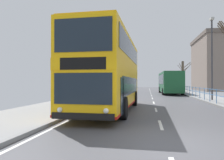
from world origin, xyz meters
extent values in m
cube|color=#4A4A4F|center=(0.00, 0.00, -0.03)|extent=(8.40, 140.00, 0.06)
cube|color=silver|center=(0.00, 2.60, 0.00)|extent=(0.12, 2.00, 0.00)
cube|color=silver|center=(0.00, 7.40, 0.00)|extent=(0.12, 2.00, 0.00)
cube|color=silver|center=(0.00, 12.20, 0.00)|extent=(0.12, 2.00, 0.00)
cube|color=silver|center=(0.00, 17.00, 0.00)|extent=(0.12, 2.00, 0.00)
cube|color=silver|center=(0.00, 21.80, 0.00)|extent=(0.12, 2.00, 0.00)
cube|color=silver|center=(0.00, 26.60, 0.00)|extent=(0.12, 2.00, 0.00)
cube|color=silver|center=(0.00, 31.40, 0.00)|extent=(0.12, 2.00, 0.00)
cube|color=silver|center=(0.00, 36.20, 0.00)|extent=(0.12, 2.00, 0.00)
cube|color=silver|center=(0.00, 41.00, 0.00)|extent=(0.12, 2.00, 0.00)
cube|color=silver|center=(0.00, 45.80, 0.00)|extent=(0.12, 2.00, 0.00)
cube|color=silver|center=(0.00, 50.60, 0.00)|extent=(0.12, 2.00, 0.00)
cube|color=silver|center=(-3.95, 0.00, 0.00)|extent=(0.12, 133.00, 0.00)
cube|color=gray|center=(-4.30, 0.00, 0.07)|extent=(0.20, 140.00, 0.14)
cube|color=#F4B20F|center=(-2.71, 6.43, 1.25)|extent=(2.78, 10.11, 1.79)
cube|color=#F4B20F|center=(-2.71, 6.43, 2.37)|extent=(2.79, 10.16, 0.47)
cube|color=#F4B20F|center=(-2.71, 6.43, 3.42)|extent=(2.78, 10.11, 1.63)
cube|color=#D0970D|center=(-2.71, 6.43, 4.28)|extent=(2.70, 9.81, 0.08)
cube|color=#19232D|center=(-2.85, 1.39, 1.46)|extent=(2.21, 0.09, 1.15)
cube|color=black|center=(-2.85, 1.39, 2.37)|extent=(1.76, 0.08, 0.45)
cube|color=#19232D|center=(-2.85, 1.39, 3.42)|extent=(2.21, 0.09, 1.24)
cube|color=black|center=(-2.85, 1.39, 0.45)|extent=(2.38, 0.14, 0.24)
cube|color=#B2140F|center=(-2.71, 6.43, 0.41)|extent=(2.81, 10.16, 0.10)
cube|color=#19232D|center=(-1.44, 6.65, 1.50)|extent=(0.23, 7.84, 0.93)
cube|color=#19232D|center=(-1.44, 6.39, 3.51)|extent=(0.27, 9.04, 0.98)
cube|color=#19232D|center=(-3.97, 6.71, 1.50)|extent=(0.23, 7.84, 0.93)
cube|color=#19232D|center=(-3.98, 6.46, 3.51)|extent=(0.27, 9.04, 0.98)
sphere|color=white|center=(-1.97, 1.35, 0.67)|extent=(0.21, 0.21, 0.20)
sphere|color=white|center=(-3.72, 1.40, 0.67)|extent=(0.21, 0.21, 0.20)
cube|color=#19232D|center=(-1.54, 2.72, 1.12)|extent=(0.04, 0.90, 1.54)
cylinder|color=black|center=(-1.58, 3.57, 0.52)|extent=(0.33, 1.05, 1.04)
cylinder|color=black|center=(-3.99, 3.64, 0.52)|extent=(0.33, 1.05, 1.04)
cylinder|color=black|center=(-1.42, 9.52, 0.52)|extent=(0.33, 1.05, 1.04)
cylinder|color=black|center=(-3.83, 9.58, 0.52)|extent=(0.33, 1.05, 1.04)
cube|color=#19512D|center=(2.72, 26.65, 1.71)|extent=(2.62, 10.80, 2.79)
cube|color=#19232D|center=(1.45, 26.64, 2.10)|extent=(0.10, 9.16, 1.34)
cube|color=#19232D|center=(3.99, 26.67, 2.10)|extent=(0.10, 9.16, 1.34)
cube|color=#19232D|center=(2.67, 32.06, 1.99)|extent=(2.17, 0.05, 1.67)
cylinder|color=black|center=(1.48, 30.03, 0.48)|extent=(0.29, 0.96, 0.96)
cylinder|color=black|center=(3.90, 30.05, 0.48)|extent=(0.29, 0.96, 0.96)
cylinder|color=black|center=(1.54, 23.05, 0.48)|extent=(0.29, 0.96, 0.96)
cylinder|color=black|center=(3.96, 23.08, 0.48)|extent=(0.29, 0.96, 0.96)
cylinder|color=#386BA8|center=(4.45, 10.60, 0.67)|extent=(0.05, 0.05, 1.06)
cylinder|color=#386BA8|center=(4.45, 12.31, 0.67)|extent=(0.05, 0.05, 1.06)
cylinder|color=#386BA8|center=(4.45, 14.01, 0.67)|extent=(0.05, 0.05, 1.06)
cylinder|color=#386BA8|center=(4.45, 15.72, 0.67)|extent=(0.05, 0.05, 1.06)
cylinder|color=#386BA8|center=(4.45, 17.43, 0.67)|extent=(0.05, 0.05, 1.06)
cylinder|color=#386BA8|center=(4.45, 19.13, 0.67)|extent=(0.05, 0.05, 1.06)
cylinder|color=#386BA8|center=(4.45, 20.84, 0.67)|extent=(0.05, 0.05, 1.06)
cylinder|color=#386BA8|center=(4.45, 22.54, 0.67)|extent=(0.05, 0.05, 1.06)
cylinder|color=#386BA8|center=(4.45, 24.25, 0.67)|extent=(0.05, 0.05, 1.06)
cylinder|color=#386BA8|center=(4.45, 25.96, 0.67)|extent=(0.05, 0.05, 1.06)
cylinder|color=#386BA8|center=(4.45, 27.66, 0.67)|extent=(0.05, 0.05, 1.06)
cylinder|color=#386BA8|center=(4.45, 29.37, 0.67)|extent=(0.05, 0.05, 1.06)
cylinder|color=#386BA8|center=(4.45, 14.87, 1.14)|extent=(0.04, 29.00, 0.04)
cylinder|color=#386BA8|center=(4.45, 14.87, 0.72)|extent=(0.04, 29.00, 0.04)
cylinder|color=#38383D|center=(5.14, 14.19, 3.67)|extent=(0.14, 0.14, 7.05)
cube|color=#B2B2AD|center=(5.14, 14.19, 7.31)|extent=(0.28, 0.60, 0.20)
cylinder|color=brown|center=(5.64, 33.55, 2.77)|extent=(0.42, 0.42, 5.26)
cylinder|color=brown|center=(6.38, 34.03, 4.69)|extent=(1.59, 1.07, 1.24)
cylinder|color=brown|center=(6.12, 33.40, 4.03)|extent=(1.04, 0.42, 0.87)
cylinder|color=brown|center=(5.33, 33.42, 4.41)|extent=(0.72, 0.38, 1.24)
cylinder|color=brown|center=(6.35, 33.44, 4.15)|extent=(1.48, 0.31, 1.69)
cylinder|color=brown|center=(5.24, 33.69, 4.19)|extent=(0.88, 0.35, 1.11)
cylinder|color=#4C3D2D|center=(5.17, 11.08, 5.30)|extent=(0.95, 0.41, 1.44)
cube|color=slate|center=(14.55, 41.27, 5.24)|extent=(9.36, 14.02, 10.47)
cube|color=#5F534B|center=(14.55, 41.27, 10.82)|extent=(9.73, 14.58, 0.70)
camera|label=1|loc=(-0.52, -6.26, 1.69)|focal=34.97mm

